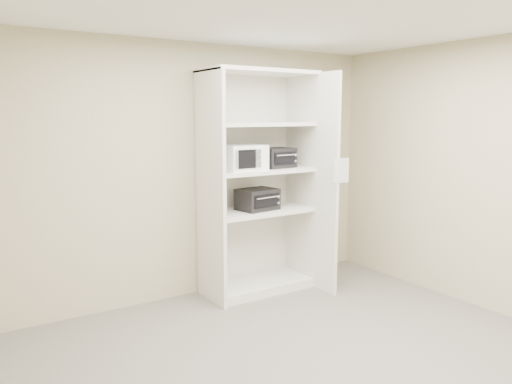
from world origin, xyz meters
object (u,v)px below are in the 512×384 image
toaster_oven_upper (276,158)px  toaster_oven_lower (257,199)px  shelving_unit (262,190)px  microwave (243,158)px

toaster_oven_upper → toaster_oven_lower: bearing=174.1°
shelving_unit → toaster_oven_lower: shelving_unit is taller
microwave → toaster_oven_lower: bearing=5.0°
shelving_unit → toaster_oven_lower: (-0.07, -0.02, -0.10)m
microwave → toaster_oven_upper: 0.45m
toaster_oven_upper → toaster_oven_lower: (-0.25, -0.00, -0.44)m
microwave → toaster_oven_lower: microwave is taller
toaster_oven_lower → microwave: bearing=179.7°
microwave → toaster_oven_upper: bearing=1.7°
microwave → toaster_oven_upper: microwave is taller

